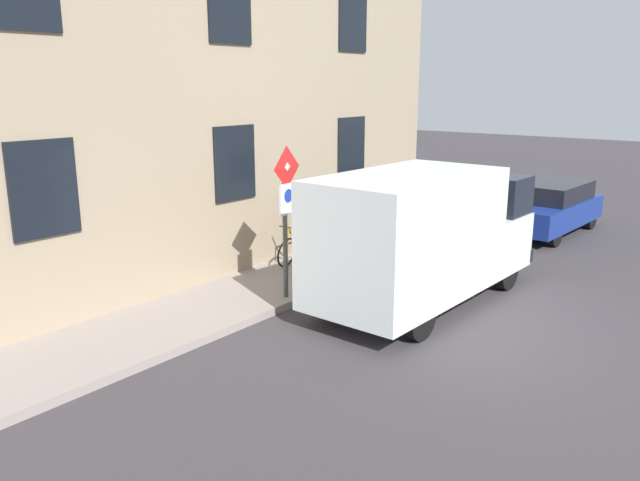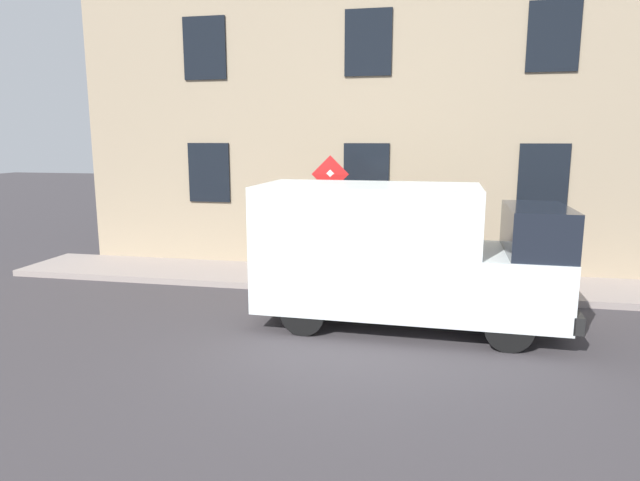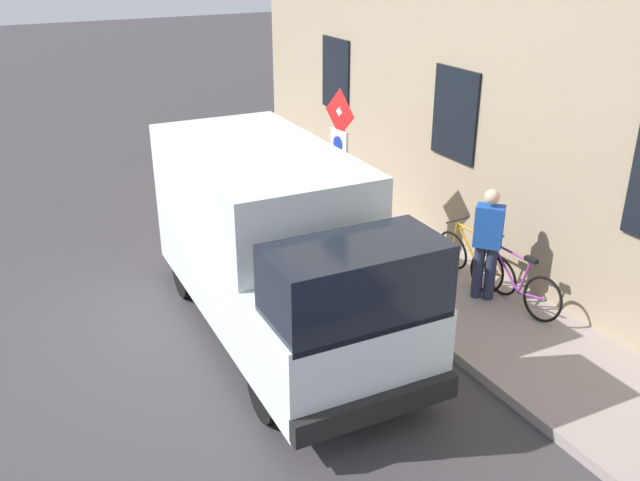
% 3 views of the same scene
% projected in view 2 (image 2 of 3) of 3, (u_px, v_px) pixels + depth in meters
% --- Properties ---
extents(ground_plane, '(80.00, 80.00, 0.00)m').
position_uv_depth(ground_plane, '(332.00, 336.00, 9.26)').
color(ground_plane, '#3C383B').
extents(sidewalk_slab, '(2.09, 16.72, 0.14)m').
position_uv_depth(sidewalk_slab, '(359.00, 280.00, 12.69)').
color(sidewalk_slab, gray).
rests_on(sidewalk_slab, ground_plane).
extents(building_facade, '(0.75, 14.72, 7.63)m').
position_uv_depth(building_facade, '(369.00, 117.00, 13.36)').
color(building_facade, tan).
rests_on(building_facade, ground_plane).
extents(sign_post_stacked, '(0.17, 0.56, 2.69)m').
position_uv_depth(sign_post_stacked, '(330.00, 203.00, 11.66)').
color(sign_post_stacked, '#474C47').
rests_on(sign_post_stacked, sidewalk_slab).
extents(delivery_van, '(2.14, 5.38, 2.50)m').
position_uv_depth(delivery_van, '(402.00, 252.00, 9.61)').
color(delivery_van, white).
rests_on(delivery_van, ground_plane).
extents(bicycle_purple, '(0.46, 1.71, 0.89)m').
position_uv_depth(bicycle_purple, '(461.00, 261.00, 12.64)').
color(bicycle_purple, black).
rests_on(bicycle_purple, sidewalk_slab).
extents(bicycle_orange, '(0.46, 1.72, 0.89)m').
position_uv_depth(bicycle_orange, '(423.00, 260.00, 12.81)').
color(bicycle_orange, black).
rests_on(bicycle_orange, sidewalk_slab).
extents(pedestrian, '(0.46, 0.47, 1.72)m').
position_uv_depth(pedestrian, '(445.00, 238.00, 12.39)').
color(pedestrian, '#262B47').
rests_on(pedestrian, sidewalk_slab).
extents(litter_bin, '(0.44, 0.44, 0.90)m').
position_uv_depth(litter_bin, '(384.00, 266.00, 11.81)').
color(litter_bin, '#2D5133').
rests_on(litter_bin, sidewalk_slab).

